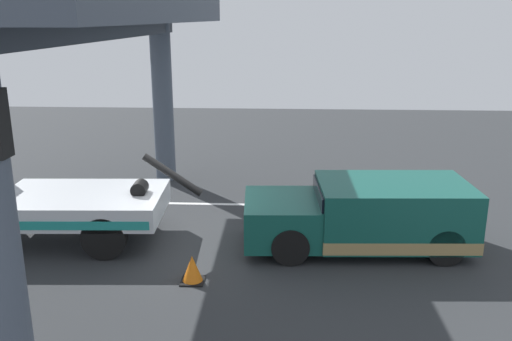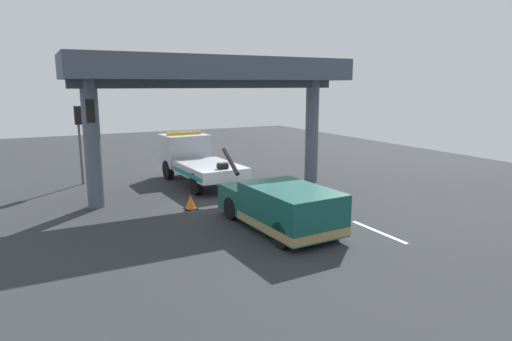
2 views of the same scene
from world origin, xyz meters
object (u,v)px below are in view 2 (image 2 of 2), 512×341
(traffic_light_near, at_px, (91,130))
(traffic_light_far, at_px, (79,127))
(towed_van_green, at_px, (281,207))
(traffic_cone_orange, at_px, (191,202))
(tow_truck_white, at_px, (195,158))

(traffic_light_near, height_order, traffic_light_far, traffic_light_near)
(towed_van_green, relative_size, traffic_cone_orange, 9.22)
(traffic_light_far, xyz_separation_m, traffic_cone_orange, (-6.90, -3.35, -2.59))
(traffic_light_far, height_order, traffic_cone_orange, traffic_light_far)
(towed_van_green, height_order, traffic_light_near, traffic_light_near)
(towed_van_green, distance_m, traffic_light_near, 8.18)
(traffic_cone_orange, bearing_deg, traffic_light_far, 25.90)
(traffic_light_far, bearing_deg, tow_truck_white, -110.78)
(towed_van_green, distance_m, traffic_cone_orange, 4.34)
(traffic_light_near, xyz_separation_m, traffic_cone_orange, (-1.90, -3.35, -2.92))
(towed_van_green, xyz_separation_m, traffic_light_far, (10.73, 5.32, 2.08))
(towed_van_green, xyz_separation_m, traffic_cone_orange, (3.83, 1.97, -0.51))
(tow_truck_white, height_order, traffic_light_far, traffic_light_far)
(traffic_light_near, bearing_deg, tow_truck_white, -60.44)
(tow_truck_white, xyz_separation_m, towed_van_green, (-8.72, -0.04, -0.42))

